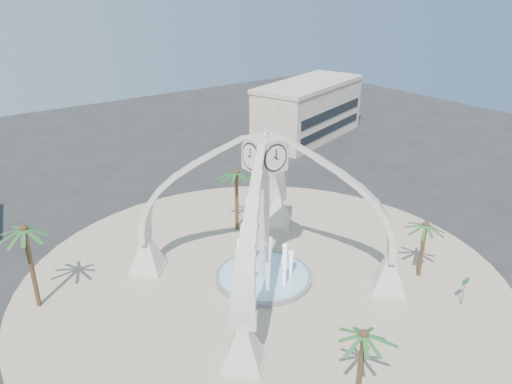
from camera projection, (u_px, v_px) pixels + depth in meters
ground at (264, 279)px, 41.48m from camera, size 140.00×140.00×0.00m
plaza at (264, 279)px, 41.47m from camera, size 40.00×40.00×0.06m
clock_tower at (264, 209)px, 38.91m from camera, size 17.94×17.94×16.30m
fountain at (264, 276)px, 41.37m from camera, size 8.00×8.00×3.62m
building_ne at (309, 110)px, 76.82m from camera, size 21.87×14.17×8.60m
palm_east at (426, 225)px, 40.07m from camera, size 3.62×3.62×5.49m
palm_west at (24, 230)px, 35.52m from camera, size 4.73×4.73×7.36m
palm_north at (236, 173)px, 47.30m from camera, size 5.08×5.08×6.84m
palm_south at (364, 335)px, 27.39m from camera, size 4.27×4.27×5.73m
street_sign at (465, 285)px, 37.45m from camera, size 0.95×0.08×2.58m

